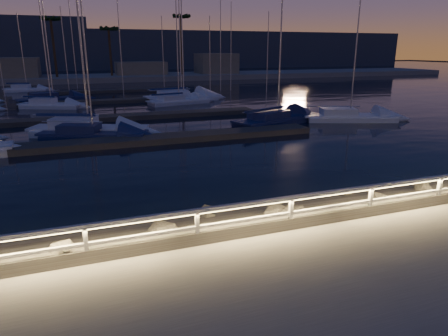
{
  "coord_description": "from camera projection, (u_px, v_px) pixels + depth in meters",
  "views": [
    {
      "loc": [
        -4.84,
        -9.99,
        5.34
      ],
      "look_at": [
        0.27,
        4.0,
        0.91
      ],
      "focal_mm": 32.0,
      "sensor_mm": 36.0,
      "label": 1
    }
  ],
  "objects": [
    {
      "name": "riprap",
      "position": [
        193.0,
        233.0,
        12.27
      ],
      "size": [
        29.7,
        2.32,
        1.31
      ],
      "color": "#6B665B",
      "rests_on": "ground"
    },
    {
      "name": "far_shore",
      "position": [
        101.0,
        76.0,
        78.65
      ],
      "size": [
        160.0,
        14.0,
        5.2
      ],
      "color": "#A39F93",
      "rests_on": "ground"
    },
    {
      "name": "sailboat_l",
      "position": [
        180.0,
        96.0,
        49.11
      ],
      "size": [
        9.46,
        4.55,
        15.43
      ],
      "rotation": [
        0.0,
        0.0,
        0.21
      ],
      "color": "white",
      "rests_on": "ground"
    },
    {
      "name": "palm_right",
      "position": [
        181.0,
        19.0,
        79.04
      ],
      "size": [
        3.0,
        3.0,
        12.2
      ],
      "color": "#4D3D24",
      "rests_on": "ground"
    },
    {
      "name": "sailboat_g",
      "position": [
        182.0,
        97.0,
        47.57
      ],
      "size": [
        8.85,
        3.5,
        14.63
      ],
      "rotation": [
        0.0,
        0.0,
        0.11
      ],
      "color": "white",
      "rests_on": "ground"
    },
    {
      "name": "floating_docks",
      "position": [
        128.0,
        107.0,
        41.48
      ],
      "size": [
        22.0,
        36.0,
        0.4
      ],
      "color": "#59534A",
      "rests_on": "ground"
    },
    {
      "name": "sailboat_m",
      "position": [
        26.0,
        89.0,
        57.87
      ],
      "size": [
        6.58,
        3.67,
        10.88
      ],
      "rotation": [
        0.0,
        0.0,
        -0.31
      ],
      "color": "white",
      "rests_on": "ground"
    },
    {
      "name": "harbor_water",
      "position": [
        130.0,
        114.0,
        40.49
      ],
      "size": [
        400.0,
        440.0,
        0.6
      ],
      "color": "black",
      "rests_on": "ground"
    },
    {
      "name": "sailboat_k",
      "position": [
        177.0,
        101.0,
        44.92
      ],
      "size": [
        7.52,
        3.65,
        12.31
      ],
      "rotation": [
        0.0,
        0.0,
        0.22
      ],
      "color": "white",
      "rests_on": "ground"
    },
    {
      "name": "palm_left",
      "position": [
        51.0,
        21.0,
        71.41
      ],
      "size": [
        3.0,
        3.0,
        11.2
      ],
      "color": "#4D3D24",
      "rests_on": "ground"
    },
    {
      "name": "sailboat_d",
      "position": [
        276.0,
        119.0,
        33.1
      ],
      "size": [
        8.97,
        5.62,
        14.76
      ],
      "rotation": [
        0.0,
        0.0,
        0.4
      ],
      "color": "navy",
      "rests_on": "ground"
    },
    {
      "name": "sailboat_h",
      "position": [
        347.0,
        116.0,
        34.49
      ],
      "size": [
        8.36,
        4.93,
        13.68
      ],
      "rotation": [
        0.0,
        0.0,
        -0.35
      ],
      "color": "white",
      "rests_on": "ground"
    },
    {
      "name": "sailboat_n",
      "position": [
        52.0,
        99.0,
        46.24
      ],
      "size": [
        8.02,
        4.51,
        13.19
      ],
      "rotation": [
        0.0,
        0.0,
        0.32
      ],
      "color": "navy",
      "rests_on": "ground"
    },
    {
      "name": "sailboat_f",
      "position": [
        86.0,
        129.0,
        28.71
      ],
      "size": [
        8.52,
        5.29,
        14.12
      ],
      "rotation": [
        0.0,
        0.0,
        -0.39
      ],
      "color": "white",
      "rests_on": "ground"
    },
    {
      "name": "guard_rail",
      "position": [
        259.0,
        209.0,
        11.87
      ],
      "size": [
        44.11,
        0.12,
        1.06
      ],
      "color": "silver",
      "rests_on": "ground"
    },
    {
      "name": "sailboat_c",
      "position": [
        90.0,
        133.0,
        27.38
      ],
      "size": [
        7.45,
        4.61,
        12.28
      ],
      "rotation": [
        0.0,
        0.0,
        -0.39
      ],
      "color": "navy",
      "rests_on": "ground"
    },
    {
      "name": "palm_center",
      "position": [
        109.0,
        31.0,
        75.98
      ],
      "size": [
        3.0,
        3.0,
        9.7
      ],
      "color": "#4D3D24",
      "rests_on": "ground"
    },
    {
      "name": "sailboat_j",
      "position": [
        50.0,
        104.0,
        41.86
      ],
      "size": [
        6.77,
        4.36,
        11.27
      ],
      "rotation": [
        0.0,
        0.0,
        -0.42
      ],
      "color": "white",
      "rests_on": "ground"
    },
    {
      "name": "ground",
      "position": [
        261.0,
        233.0,
        12.11
      ],
      "size": [
        400.0,
        400.0,
        0.0
      ],
      "primitive_type": "plane",
      "color": "#A39F93",
      "rests_on": "ground"
    },
    {
      "name": "distant_hills",
      "position": [
        13.0,
        51.0,
        123.85
      ],
      "size": [
        230.0,
        37.5,
        18.0
      ],
      "color": "#333D4F",
      "rests_on": "ground"
    }
  ]
}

